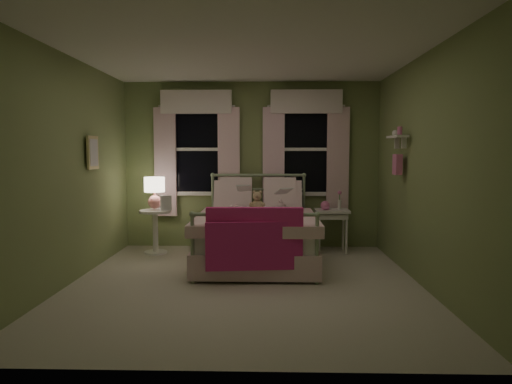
{
  "coord_description": "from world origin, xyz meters",
  "views": [
    {
      "loc": [
        0.26,
        -5.11,
        1.51
      ],
      "look_at": [
        0.11,
        0.66,
        1.0
      ],
      "focal_mm": 32.0,
      "sensor_mm": 36.0,
      "label": 1
    }
  ],
  "objects_px": {
    "child_right": "(277,193)",
    "nightstand_left": "(155,225)",
    "bed": "(257,235)",
    "table_lamp": "(155,190)",
    "child_left": "(238,189)",
    "nightstand_right": "(332,216)",
    "teddy_bear": "(257,203)"
  },
  "relations": [
    {
      "from": "bed",
      "to": "table_lamp",
      "type": "xyz_separation_m",
      "value": [
        -1.52,
        0.54,
        0.57
      ]
    },
    {
      "from": "teddy_bear",
      "to": "child_right",
      "type": "bearing_deg",
      "value": 29.5
    },
    {
      "from": "child_left",
      "to": "child_right",
      "type": "distance_m",
      "value": 0.56
    },
    {
      "from": "child_right",
      "to": "table_lamp",
      "type": "distance_m",
      "value": 1.81
    },
    {
      "from": "bed",
      "to": "table_lamp",
      "type": "bearing_deg",
      "value": 160.48
    },
    {
      "from": "child_right",
      "to": "bed",
      "type": "bearing_deg",
      "value": 62.22
    },
    {
      "from": "nightstand_left",
      "to": "table_lamp",
      "type": "height_order",
      "value": "table_lamp"
    },
    {
      "from": "nightstand_left",
      "to": "nightstand_right",
      "type": "xyz_separation_m",
      "value": [
        2.63,
        0.13,
        0.13
      ]
    },
    {
      "from": "bed",
      "to": "table_lamp",
      "type": "distance_m",
      "value": 1.71
    },
    {
      "from": "child_right",
      "to": "nightstand_left",
      "type": "xyz_separation_m",
      "value": [
        -1.8,
        0.12,
        -0.5
      ]
    },
    {
      "from": "child_left",
      "to": "nightstand_left",
      "type": "xyz_separation_m",
      "value": [
        -1.24,
        0.12,
        -0.56
      ]
    },
    {
      "from": "child_left",
      "to": "teddy_bear",
      "type": "xyz_separation_m",
      "value": [
        0.28,
        -0.16,
        -0.19
      ]
    },
    {
      "from": "table_lamp",
      "to": "nightstand_right",
      "type": "height_order",
      "value": "table_lamp"
    },
    {
      "from": "nightstand_left",
      "to": "table_lamp",
      "type": "bearing_deg",
      "value": 90.0
    },
    {
      "from": "nightstand_right",
      "to": "teddy_bear",
      "type": "bearing_deg",
      "value": -159.86
    },
    {
      "from": "teddy_bear",
      "to": "nightstand_right",
      "type": "height_order",
      "value": "teddy_bear"
    },
    {
      "from": "teddy_bear",
      "to": "table_lamp",
      "type": "distance_m",
      "value": 1.56
    },
    {
      "from": "child_right",
      "to": "nightstand_right",
      "type": "distance_m",
      "value": 0.94
    },
    {
      "from": "nightstand_left",
      "to": "nightstand_right",
      "type": "distance_m",
      "value": 2.64
    },
    {
      "from": "nightstand_right",
      "to": "nightstand_left",
      "type": "bearing_deg",
      "value": -177.17
    },
    {
      "from": "child_left",
      "to": "nightstand_right",
      "type": "bearing_deg",
      "value": -154.09
    },
    {
      "from": "nightstand_left",
      "to": "nightstand_right",
      "type": "bearing_deg",
      "value": 2.83
    },
    {
      "from": "child_right",
      "to": "nightstand_left",
      "type": "relative_size",
      "value": 1.07
    },
    {
      "from": "bed",
      "to": "nightstand_left",
      "type": "relative_size",
      "value": 3.13
    },
    {
      "from": "nightstand_left",
      "to": "teddy_bear",
      "type": "bearing_deg",
      "value": -10.29
    },
    {
      "from": "bed",
      "to": "nightstand_left",
      "type": "xyz_separation_m",
      "value": [
        -1.52,
        0.54,
        0.03
      ]
    },
    {
      "from": "teddy_bear",
      "to": "nightstand_left",
      "type": "height_order",
      "value": "teddy_bear"
    },
    {
      "from": "bed",
      "to": "teddy_bear",
      "type": "relative_size",
      "value": 6.68
    },
    {
      "from": "table_lamp",
      "to": "nightstand_right",
      "type": "relative_size",
      "value": 0.73
    },
    {
      "from": "table_lamp",
      "to": "child_left",
      "type": "bearing_deg",
      "value": -5.43
    },
    {
      "from": "nightstand_right",
      "to": "table_lamp",
      "type": "bearing_deg",
      "value": -177.17
    },
    {
      "from": "bed",
      "to": "teddy_bear",
      "type": "height_order",
      "value": "bed"
    }
  ]
}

